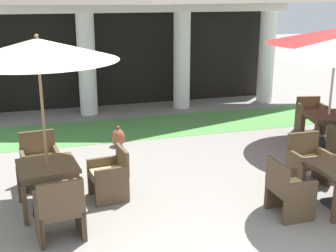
% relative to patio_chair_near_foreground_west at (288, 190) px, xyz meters
% --- Properties ---
extents(lawn_strip, '(11.13, 1.96, 0.01)m').
position_rel_patio_chair_near_foreground_west_xyz_m(lawn_strip, '(-0.85, 5.07, -0.40)').
color(lawn_strip, '#519347').
rests_on(lawn_strip, ground).
extents(patio_chair_near_foreground_west, '(0.53, 0.61, 0.88)m').
position_rel_patio_chair_near_foreground_west_xyz_m(patio_chair_near_foreground_west, '(0.00, 0.00, 0.00)').
color(patio_chair_near_foreground_west, brown).
rests_on(patio_chair_near_foreground_west, ground).
extents(patio_chair_near_foreground_north, '(0.63, 0.51, 0.89)m').
position_rel_patio_chair_near_foreground_west_xyz_m(patio_chair_near_foreground_north, '(0.96, 0.96, -0.01)').
color(patio_chair_near_foreground_north, brown).
rests_on(patio_chair_near_foreground_north, ground).
extents(patio_table_mid_left, '(1.06, 1.06, 0.70)m').
position_rel_patio_chair_near_foreground_west_xyz_m(patio_table_mid_left, '(2.58, 2.67, 0.19)').
color(patio_table_mid_left, brown).
rests_on(patio_table_mid_left, ground).
extents(patio_chair_mid_left_north, '(0.68, 0.62, 0.83)m').
position_rel_patio_chair_near_foreground_west_xyz_m(patio_chair_mid_left_north, '(2.76, 3.61, 0.01)').
color(patio_chair_mid_left_north, brown).
rests_on(patio_chair_mid_left_north, ground).
extents(patio_table_mid_right, '(0.98, 0.98, 0.74)m').
position_rel_patio_chair_near_foreground_west_xyz_m(patio_table_mid_right, '(-3.45, 1.23, 0.22)').
color(patio_table_mid_right, brown).
rests_on(patio_table_mid_right, ground).
extents(patio_umbrella_mid_right, '(2.32, 2.32, 2.70)m').
position_rel_patio_chair_near_foreground_west_xyz_m(patio_umbrella_mid_right, '(-3.45, 1.23, 2.04)').
color(patio_umbrella_mid_right, '#2D2D2D').
rests_on(patio_umbrella_mid_right, ground).
extents(patio_chair_mid_right_east, '(0.63, 0.63, 0.84)m').
position_rel_patio_chair_near_foreground_west_xyz_m(patio_chair_mid_right_east, '(-2.48, 1.34, -0.02)').
color(patio_chair_mid_right_east, brown).
rests_on(patio_chair_mid_right_east, ground).
extents(patio_chair_mid_right_south, '(0.68, 0.59, 0.92)m').
position_rel_patio_chair_near_foreground_west_xyz_m(patio_chair_mid_right_south, '(-3.34, 0.25, 0.01)').
color(patio_chair_mid_right_south, brown).
rests_on(patio_chair_mid_right_south, ground).
extents(patio_chair_mid_right_north, '(0.68, 0.60, 0.93)m').
position_rel_patio_chair_near_foreground_west_xyz_m(patio_chair_mid_right_north, '(-3.57, 2.21, 0.02)').
color(patio_chair_mid_right_north, brown).
rests_on(patio_chair_mid_right_north, ground).
extents(terracotta_urn, '(0.29, 0.29, 0.47)m').
position_rel_patio_chair_near_foreground_west_xyz_m(terracotta_urn, '(-1.90, 3.87, -0.21)').
color(terracotta_urn, brown).
rests_on(terracotta_urn, ground).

